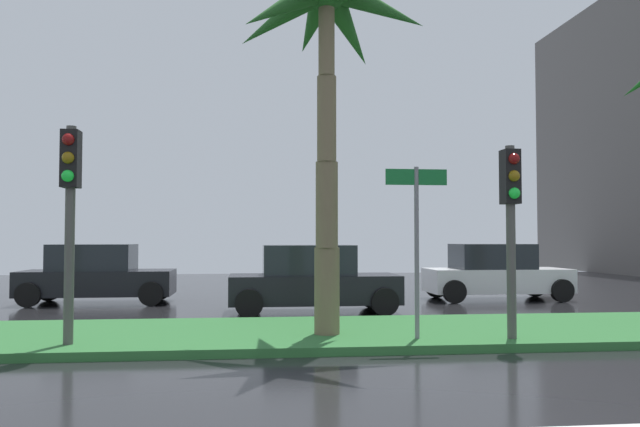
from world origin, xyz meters
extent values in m
cube|color=black|center=(0.00, 9.00, -0.05)|extent=(90.00, 42.00, 0.10)
cube|color=#2D6B33|center=(0.00, 8.00, 0.07)|extent=(85.50, 4.00, 0.15)
cylinder|color=#716247|center=(0.34, 7.43, 0.94)|extent=(0.46, 0.46, 1.57)
cylinder|color=#716247|center=(0.34, 7.37, 2.51)|extent=(0.41, 0.41, 1.57)
cylinder|color=#716247|center=(0.33, 7.31, 4.08)|extent=(0.35, 0.35, 1.57)
cylinder|color=#716247|center=(0.32, 7.26, 5.65)|extent=(0.30, 0.30, 1.57)
cone|color=#235822|center=(1.22, 7.23, 6.18)|extent=(2.02, 0.61, 1.22)
cone|color=#235822|center=(0.80, 7.90, 5.99)|extent=(1.60, 1.87, 1.55)
cone|color=#235822|center=(0.17, 8.14, 6.17)|extent=(0.89, 2.07, 1.23)
cone|color=#235822|center=(-0.45, 7.62, 6.07)|extent=(2.02, 1.34, 1.41)
cone|color=#235822|center=(-0.42, 6.90, 6.02)|extent=(1.99, 1.35, 1.50)
cylinder|color=#4C4C47|center=(-4.03, 6.78, 1.96)|extent=(0.16, 0.16, 3.61)
cube|color=black|center=(-4.03, 6.78, 3.21)|extent=(0.28, 0.32, 0.96)
sphere|color=maroon|center=(-4.03, 6.61, 3.51)|extent=(0.20, 0.20, 0.20)
sphere|color=#7F600F|center=(-4.03, 6.61, 3.21)|extent=(0.20, 0.20, 0.20)
sphere|color=#1EEA3F|center=(-4.03, 6.61, 2.91)|extent=(0.20, 0.20, 0.20)
cylinder|color=#4C4C47|center=(3.50, 6.57, 1.84)|extent=(0.16, 0.16, 3.37)
cube|color=black|center=(3.50, 6.57, 2.97)|extent=(0.28, 0.32, 0.96)
sphere|color=maroon|center=(3.50, 6.40, 3.27)|extent=(0.20, 0.20, 0.20)
sphere|color=#7F600F|center=(3.50, 6.40, 2.97)|extent=(0.20, 0.20, 0.20)
sphere|color=#1EEA3F|center=(3.50, 6.40, 2.67)|extent=(0.20, 0.20, 0.20)
cylinder|color=slate|center=(1.85, 6.74, 1.65)|extent=(0.08, 0.08, 3.00)
cube|color=#146B2D|center=(1.85, 6.74, 2.97)|extent=(1.10, 0.03, 0.28)
cube|color=black|center=(-5.47, 14.97, 0.60)|extent=(4.30, 1.76, 0.72)
cube|color=#1E2328|center=(-5.62, 14.97, 1.34)|extent=(2.30, 1.58, 0.76)
cylinder|color=black|center=(-3.82, 15.87, 0.34)|extent=(0.68, 0.22, 0.68)
cylinder|color=black|center=(-3.82, 14.07, 0.34)|extent=(0.68, 0.22, 0.68)
cylinder|color=black|center=(-7.12, 15.87, 0.34)|extent=(0.68, 0.22, 0.68)
cylinder|color=black|center=(-7.12, 14.07, 0.34)|extent=(0.68, 0.22, 0.68)
cube|color=black|center=(0.58, 12.04, 0.60)|extent=(4.30, 1.76, 0.72)
cube|color=#1E2328|center=(0.43, 12.04, 1.34)|extent=(2.30, 1.58, 0.76)
cylinder|color=black|center=(2.23, 12.94, 0.34)|extent=(0.68, 0.22, 0.68)
cylinder|color=black|center=(2.23, 11.14, 0.34)|extent=(0.68, 0.22, 0.68)
cylinder|color=black|center=(-1.07, 12.94, 0.34)|extent=(0.68, 0.22, 0.68)
cylinder|color=black|center=(-1.07, 11.14, 0.34)|extent=(0.68, 0.22, 0.68)
cube|color=white|center=(6.52, 14.70, 0.60)|extent=(4.30, 1.76, 0.72)
cube|color=#1E2328|center=(6.37, 14.70, 1.34)|extent=(2.30, 1.58, 0.76)
cylinder|color=black|center=(8.17, 15.60, 0.34)|extent=(0.68, 0.22, 0.68)
cylinder|color=black|center=(8.17, 13.80, 0.34)|extent=(0.68, 0.22, 0.68)
cylinder|color=black|center=(4.87, 15.60, 0.34)|extent=(0.68, 0.22, 0.68)
cylinder|color=black|center=(4.87, 13.80, 0.34)|extent=(0.68, 0.22, 0.68)
camera|label=1|loc=(-1.05, -4.01, 1.89)|focal=35.26mm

